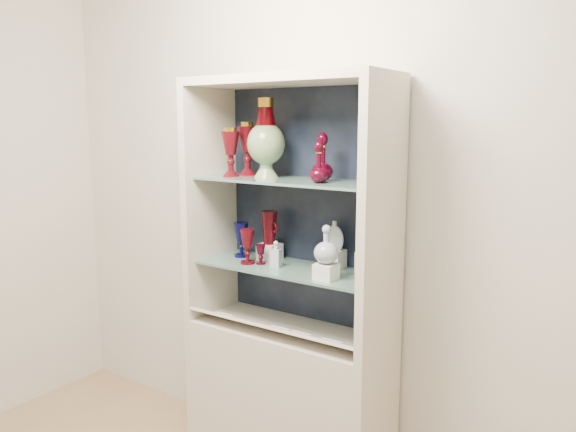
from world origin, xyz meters
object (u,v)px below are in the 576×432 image
Objects in this scene: ruby_goblet_small at (261,254)px; flat_flask at (334,235)px; ruby_decanter_a at (319,160)px; lidded_bowl at (369,174)px; cobalt_goblet at (241,240)px; ruby_pitcher at (270,228)px; clear_round_decanter at (326,245)px; ruby_goblet_tall at (248,246)px; pedestal_lamp_left at (231,152)px; cameo_medallion at (367,238)px; pedestal_lamp_right at (247,149)px; clear_square_bottle at (276,254)px; ruby_decanter_b at (322,155)px; enamel_urn at (266,138)px.

flat_flask reaches higher than ruby_goblet_small.
ruby_decanter_a reaches higher than lidded_bowl.
ruby_pitcher reaches higher than cobalt_goblet.
lidded_bowl is at bearing 25.01° from clear_round_decanter.
ruby_goblet_tall reaches higher than ruby_goblet_small.
pedestal_lamp_left is at bearing 175.41° from clear_round_decanter.
cobalt_goblet is at bearing 140.50° from ruby_goblet_tall.
ruby_goblet_tall is 1.77× the size of ruby_goblet_small.
ruby_decanter_a is 0.42m from cameo_medallion.
pedestal_lamp_right reaches higher than ruby_pitcher.
clear_round_decanter is at bearing -8.46° from clear_square_bottle.
cobalt_goblet is 0.19m from ruby_goblet_small.
cameo_medallion is (-0.06, 0.12, -0.30)m from lidded_bowl.
clear_square_bottle is at bearing -162.41° from ruby_decanter_b.
cobalt_goblet is at bearing 158.99° from ruby_goblet_small.
pedestal_lamp_left reaches higher than ruby_decanter_a.
clear_round_decanter reaches higher than ruby_goblet_small.
ruby_decanter_a reaches higher than ruby_pitcher.
clear_round_decanter is at bearing -11.80° from cobalt_goblet.
ruby_decanter_b is 1.62× the size of flat_flask.
pedestal_lamp_left is 0.46m from cobalt_goblet.
pedestal_lamp_right is at bearing 75.29° from pedestal_lamp_left.
ruby_pitcher is at bearing 4.60° from pedestal_lamp_right.
ruby_goblet_tall is (0.12, -0.10, -0.00)m from cobalt_goblet.
cobalt_goblet is 0.52m from flat_flask.
flat_flask is at bearing 109.48° from clear_round_decanter.
enamel_urn is 0.45m from ruby_pitcher.
ruby_goblet_tall is (-0.40, -0.00, -0.44)m from ruby_decanter_a.
enamel_urn reaches higher than lidded_bowl.
clear_round_decanter is at bearing -7.53° from ruby_goblet_small.
clear_square_bottle is at bearing -0.23° from pedestal_lamp_left.
ruby_decanter_a is 0.53m from ruby_pitcher.
pedestal_lamp_right is 2.73× the size of ruby_goblet_small.
ruby_decanter_b reaches higher than ruby_goblet_tall.
flat_flask is at bearing -155.79° from cameo_medallion.
ruby_pitcher is at bearing 172.05° from lidded_bowl.
ruby_goblet_small is at bearing -169.14° from ruby_decanter_b.
ruby_goblet_small is 0.68× the size of flat_flask.
ruby_goblet_tall is 1.03× the size of ruby_pitcher.
ruby_goblet_tall is at bearing -166.36° from ruby_decanter_b.
flat_flask is at bearing 15.05° from enamel_urn.
enamel_urn is 0.67m from cameo_medallion.
pedestal_lamp_left is 0.55m from clear_square_bottle.
ruby_goblet_small is (-0.00, -0.04, -0.56)m from enamel_urn.
pedestal_lamp_right is at bearing 157.87° from clear_square_bottle.
clear_square_bottle is at bearing -28.93° from enamel_urn.
ruby_pitcher is (-0.02, 0.10, 0.11)m from ruby_goblet_small.
cameo_medallion is at bearing 16.63° from ruby_goblet_tall.
ruby_decanter_b is 0.50m from ruby_pitcher.
ruby_pitcher is at bearing 12.81° from cobalt_goblet.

